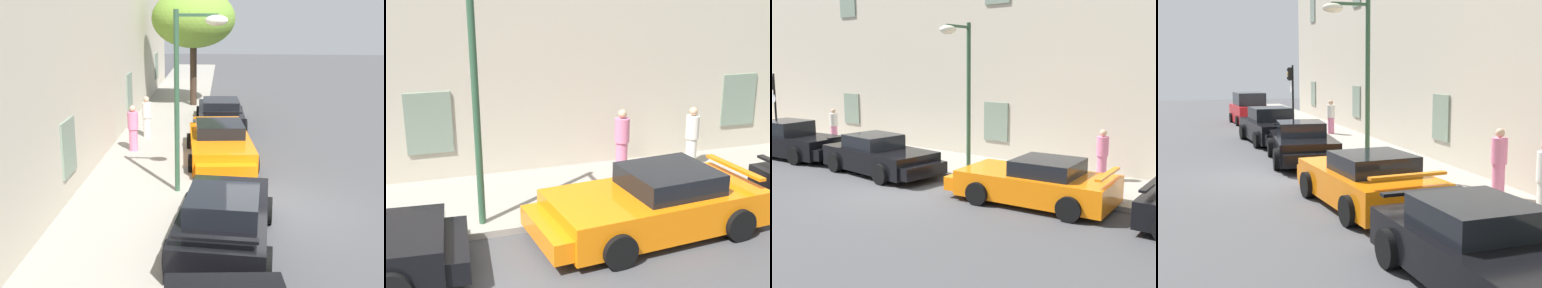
{
  "view_description": "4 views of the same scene",
  "coord_description": "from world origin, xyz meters",
  "views": [
    {
      "loc": [
        -12.61,
        1.34,
        5.37
      ],
      "look_at": [
        1.5,
        2.28,
        1.33
      ],
      "focal_mm": 47.28,
      "sensor_mm": 36.0,
      "label": 1
    },
    {
      "loc": [
        -0.39,
        -7.02,
        4.7
      ],
      "look_at": [
        2.75,
        2.37,
        1.71
      ],
      "focal_mm": 48.17,
      "sensor_mm": 36.0,
      "label": 2
    },
    {
      "loc": [
        10.26,
        -9.8,
        3.87
      ],
      "look_at": [
        1.47,
        1.53,
        1.4
      ],
      "focal_mm": 44.29,
      "sensor_mm": 36.0,
      "label": 3
    },
    {
      "loc": [
        15.33,
        -2.53,
        3.19
      ],
      "look_at": [
        1.16,
        1.99,
        1.04
      ],
      "focal_mm": 49.17,
      "sensor_mm": 36.0,
      "label": 4
    }
  ],
  "objects": [
    {
      "name": "sidewalk",
      "position": [
        0.0,
        3.85,
        0.07
      ],
      "size": [
        60.0,
        3.29,
        0.14
      ],
      "primitive_type": "cube",
      "color": "gray",
      "rests_on": "ground"
    },
    {
      "name": "pedestrian_strolling",
      "position": [
        6.6,
        4.4,
        0.96
      ],
      "size": [
        0.49,
        0.49,
        1.61
      ],
      "color": "silver",
      "rests_on": "sidewalk"
    },
    {
      "name": "sportscar_white_middle",
      "position": [
        3.9,
        1.46,
        0.58
      ],
      "size": [
        4.77,
        2.53,
        1.29
      ],
      "color": "orange",
      "rests_on": "ground"
    },
    {
      "name": "pedestrian_admiring",
      "position": [
        4.68,
        4.59,
        0.97
      ],
      "size": [
        0.45,
        0.45,
        1.65
      ],
      "color": "pink",
      "rests_on": "sidewalk"
    },
    {
      "name": "street_lamp",
      "position": [
        0.8,
        2.19,
        3.65
      ],
      "size": [
        0.44,
        1.42,
        5.0
      ],
      "color": "#2D5138",
      "rests_on": "sidewalk"
    }
  ]
}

